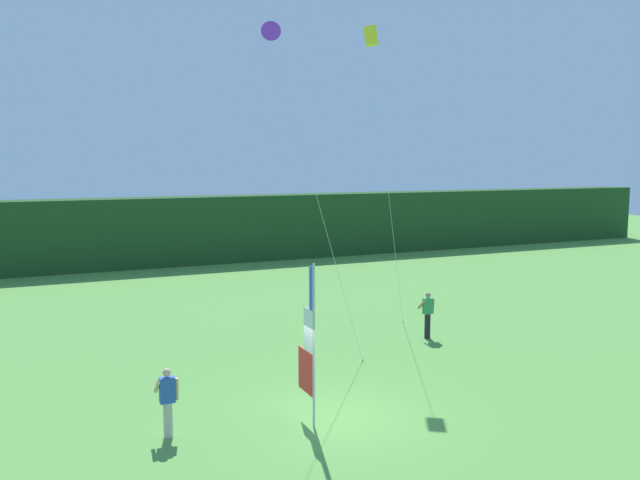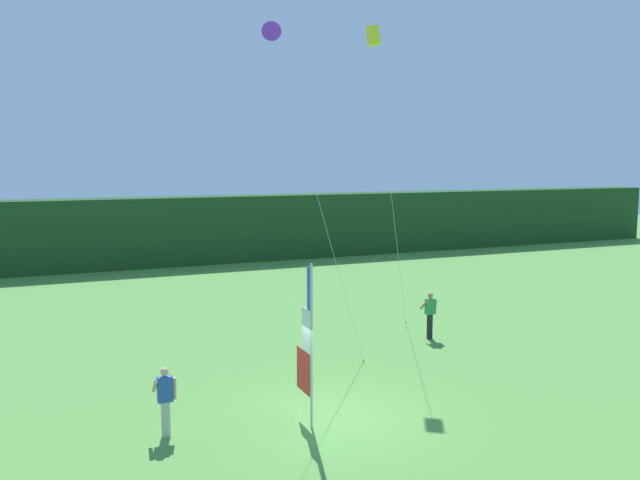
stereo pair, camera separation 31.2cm
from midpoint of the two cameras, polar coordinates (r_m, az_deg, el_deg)
The scene contains 7 objects.
ground_plane at distance 17.75m, azimuth 1.52°, elevation -15.10°, with size 120.00×120.00×0.00m, color #518E3D.
distant_treeline at distance 42.69m, azimuth -13.64°, elevation 0.71°, with size 80.00×2.40×4.31m, color #1E421E.
banner_flag at distance 16.72m, azimuth -0.59°, elevation -9.27°, with size 0.06×1.03×4.16m.
person_near_banner at distance 16.70m, azimuth -12.73°, elevation -13.35°, with size 0.55×0.48×1.72m.
person_mid_field at distance 25.06m, azimuth 9.86°, elevation -6.35°, with size 0.55×0.48×1.75m.
kite_purple_delta_0 at distance 20.74m, azimuth -3.69°, elevation 17.21°, with size 3.34×0.65×10.79m.
kite_yellow_box_1 at distance 24.66m, azimuth 5.03°, elevation 17.04°, with size 2.70×1.68×11.43m.
Camera 2 is at (-6.69, -15.02, 6.68)m, focal length 36.93 mm.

